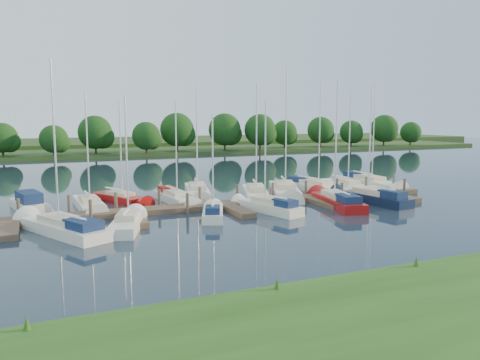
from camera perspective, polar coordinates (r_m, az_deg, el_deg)
name	(u,v)px	position (r m, az deg, el deg)	size (l,w,h in m)	color
ground	(268,228)	(31.86, 3.43, -5.83)	(260.00, 260.00, 0.00)	#182130
near_bank	(466,315)	(19.59, 25.84, -14.63)	(90.00, 10.00, 0.50)	#234D16
dock	(228,206)	(38.33, -1.52, -3.20)	(40.00, 6.00, 0.40)	brown
mooring_pilings	(223,199)	(39.28, -2.13, -2.34)	(38.24, 2.84, 2.00)	#473D33
far_shore	(109,151)	(103.82, -15.64, 3.45)	(180.00, 30.00, 0.60)	#274119
distant_hill	(96,143)	(128.56, -17.19, 4.33)	(220.00, 40.00, 1.40)	#314C21
treeline	(142,135)	(92.22, -11.83, 5.45)	(147.24, 9.55, 8.07)	#38281C
motorboat	(30,206)	(41.01, -24.21, -2.91)	(3.13, 6.54, 1.89)	white
sailboat_n_2	(90,205)	(40.17, -17.86, -2.97)	(2.14, 7.77, 9.81)	white
sailboat_n_3	(121,199)	(42.54, -14.31, -2.26)	(4.26, 6.95, 9.08)	maroon
sailboat_n_4	(175,199)	(41.53, -7.88, -2.26)	(2.44, 7.32, 9.32)	white
sailboat_n_5	(197,193)	(44.63, -5.22, -1.58)	(3.74, 8.59, 10.91)	white
sailboat_n_6	(256,195)	(43.02, 1.95, -1.89)	(4.31, 8.38, 10.86)	white
sailboat_n_7	(285,192)	(45.02, 5.50, -1.50)	(5.33, 9.66, 12.44)	white
sailboat_n_8	(315,188)	(47.86, 9.17, -0.96)	(3.54, 8.97, 11.27)	white
sailboat_n_9	(347,187)	(49.63, 12.88, -0.82)	(2.27, 8.33, 10.55)	white
sailboat_n_10	(369,183)	(52.58, 15.44, -0.36)	(2.20, 9.14, 11.68)	white
sailboat_s_0	(63,229)	(32.22, -20.79, -5.57)	(5.45, 8.74, 11.46)	white
sailboat_s_1	(128,224)	(32.54, -13.48, -5.23)	(3.54, 7.09, 9.23)	white
sailboat_s_2	(213,213)	(35.07, -3.31, -4.03)	(3.22, 6.07, 8.00)	white
sailboat_s_3	(268,208)	(37.05, 3.49, -3.39)	(3.23, 7.01, 9.10)	white
sailboat_s_4	(337,202)	(40.16, 11.70, -2.66)	(3.45, 8.59, 10.92)	maroon
sailboat_s_5	(372,199)	(42.55, 15.79, -2.21)	(2.98, 8.33, 10.67)	#101E38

